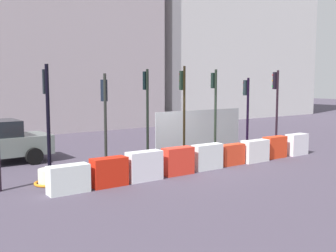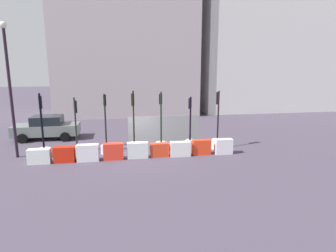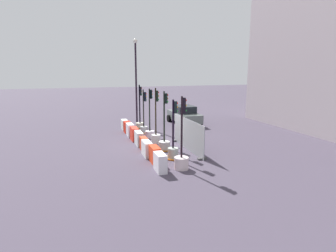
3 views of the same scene
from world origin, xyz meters
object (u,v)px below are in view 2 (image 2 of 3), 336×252
at_px(traffic_light_0, 44,147).
at_px(construction_barrier_4, 138,150).
at_px(traffic_light_5, 190,140).
at_px(construction_barrier_2, 88,153).
at_px(traffic_light_6, 217,139).
at_px(construction_barrier_1, 64,154).
at_px(car_grey_saloon, 47,128).
at_px(traffic_light_2, 106,144).
at_px(traffic_light_4, 161,142).
at_px(traffic_light_3, 134,141).
at_px(construction_barrier_6, 180,149).
at_px(construction_barrier_8, 224,146).
at_px(construction_barrier_5, 160,150).
at_px(street_lamp_post, 9,80).
at_px(construction_barrier_7, 201,147).
at_px(traffic_light_1, 77,145).
at_px(construction_barrier_3, 113,151).
at_px(construction_barrier_0, 39,156).

height_order(traffic_light_0, construction_barrier_4, traffic_light_0).
height_order(traffic_light_5, construction_barrier_2, traffic_light_5).
relative_size(traffic_light_0, traffic_light_6, 1.00).
bearing_deg(construction_barrier_1, car_grey_saloon, 110.98).
distance_m(traffic_light_2, traffic_light_4, 3.19).
bearing_deg(traffic_light_3, construction_barrier_6, -26.09).
bearing_deg(construction_barrier_8, traffic_light_0, 172.91).
bearing_deg(construction_barrier_5, traffic_light_0, 169.68).
height_order(traffic_light_3, construction_barrier_2, traffic_light_3).
height_order(traffic_light_3, street_lamp_post, street_lamp_post).
xyz_separation_m(traffic_light_3, car_grey_saloon, (-5.78, 4.18, 0.11)).
relative_size(traffic_light_5, construction_barrier_1, 3.01).
bearing_deg(construction_barrier_4, construction_barrier_7, 0.76).
bearing_deg(construction_barrier_6, construction_barrier_8, 0.37).
relative_size(construction_barrier_2, construction_barrier_5, 1.11).
bearing_deg(construction_barrier_5, construction_barrier_8, -1.44).
relative_size(traffic_light_1, traffic_light_3, 0.91).
relative_size(traffic_light_5, construction_barrier_3, 3.01).
bearing_deg(traffic_light_5, construction_barrier_1, -170.07).
distance_m(traffic_light_6, construction_barrier_7, 1.62).
distance_m(construction_barrier_3, construction_barrier_4, 1.31).
height_order(traffic_light_0, construction_barrier_8, traffic_light_0).
relative_size(construction_barrier_7, car_grey_saloon, 0.24).
bearing_deg(construction_barrier_1, construction_barrier_7, 0.78).
relative_size(traffic_light_3, traffic_light_5, 1.12).
relative_size(construction_barrier_2, car_grey_saloon, 0.26).
xyz_separation_m(construction_barrier_3, street_lamp_post, (-5.27, 1.28, 3.78)).
bearing_deg(construction_barrier_1, traffic_light_2, 29.71).
bearing_deg(construction_barrier_1, construction_barrier_2, -0.71).
distance_m(traffic_light_5, construction_barrier_7, 1.21).
distance_m(construction_barrier_4, street_lamp_post, 7.69).
relative_size(traffic_light_4, traffic_light_6, 0.99).
height_order(construction_barrier_2, construction_barrier_7, construction_barrier_2).
relative_size(traffic_light_3, construction_barrier_5, 3.51).
bearing_deg(traffic_light_0, car_grey_saloon, 100.49).
distance_m(traffic_light_6, street_lamp_post, 12.03).
height_order(traffic_light_4, construction_barrier_7, traffic_light_4).
distance_m(construction_barrier_6, construction_barrier_7, 1.26).
relative_size(traffic_light_5, construction_barrier_5, 3.12).
distance_m(traffic_light_3, street_lamp_post, 7.36).
height_order(traffic_light_2, construction_barrier_5, traffic_light_2).
xyz_separation_m(traffic_light_2, construction_barrier_6, (4.09, -1.22, -0.16)).
xyz_separation_m(construction_barrier_2, construction_barrier_6, (5.01, 0.01, -0.04)).
height_order(construction_barrier_3, construction_barrier_6, construction_barrier_3).
height_order(construction_barrier_4, construction_barrier_7, construction_barrier_4).
bearing_deg(traffic_light_3, traffic_light_6, -1.45).
distance_m(construction_barrier_0, construction_barrier_2, 2.44).
relative_size(traffic_light_0, construction_barrier_7, 3.44).
bearing_deg(car_grey_saloon, traffic_light_2, -44.96).
bearing_deg(construction_barrier_2, traffic_light_5, 12.04).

